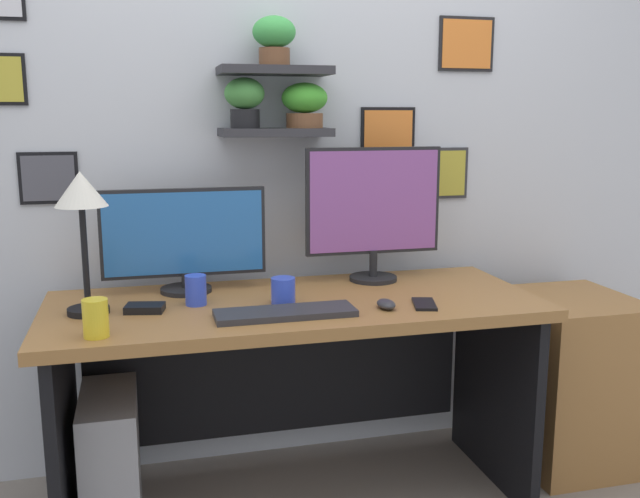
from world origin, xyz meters
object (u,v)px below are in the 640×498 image
Objects in this scene: desk at (292,354)px; keyboard at (285,313)px; monitor_left at (184,238)px; monitor_right at (373,208)px; drawer_cabinet at (569,379)px; water_cup at (96,318)px; pen_cup at (196,290)px; coffee_mug at (283,291)px; desk_lamp at (82,205)px; cell_phone at (424,304)px; computer_tower_left at (111,463)px; computer_mouse at (386,304)px; scissors_tray at (145,308)px.

desk is 0.33m from keyboard.
monitor_right is (0.70, 0.00, 0.08)m from monitor_left.
monitor_left is 0.85× the size of drawer_cabinet.
monitor_right reaches higher than desk.
pen_cup is at bearing 42.17° from water_cup.
monitor_left reaches higher than coffee_mug.
desk_lamp is 1.13m from cell_phone.
monitor_right is 5.75× the size of coffee_mug.
pen_cup is 0.21× the size of computer_tower_left.
water_cup is at bearing -160.44° from coffee_mug.
computer_mouse reaches higher than scissors_tray.
keyboard is 0.33m from pen_cup.
monitor_right is 3.70× the size of cell_phone.
keyboard is at bearing -163.68° from cell_phone.
desk_lamp is (-0.60, 0.18, 0.34)m from keyboard.
computer_tower_left is at bearing 172.34° from scissors_tray.
monitor_right is at bearing 12.46° from computer_tower_left.
pen_cup is (-0.26, 0.20, 0.04)m from keyboard.
keyboard is 0.93× the size of computer_tower_left.
keyboard is at bearing -54.54° from monitor_left.
desk_lamp reaches higher than coffee_mug.
monitor_right is 5.17× the size of pen_cup.
desk is 3.68× the size of desk_lamp.
desk is 0.56m from monitor_left.
monitor_left is 1.11× the size of monitor_right.
coffee_mug reaches higher than scissors_tray.
water_cup reaches higher than drawer_cabinet.
monitor_right is at bearing 77.60° from computer_mouse.
coffee_mug reaches higher than drawer_cabinet.
coffee_mug is at bearing 19.56° from water_cup.
computer_mouse is at bearing -11.18° from computer_tower_left.
computer_tower_left is (-0.30, -0.03, -0.56)m from pen_cup.
drawer_cabinet is at bearing 9.81° from water_cup.
keyboard reaches higher than computer_tower_left.
computer_mouse is 0.64× the size of cell_phone.
keyboard is 0.57m from water_cup.
monitor_right is 1.15× the size of desk_lamp.
computer_mouse is (-0.09, -0.39, -0.26)m from monitor_right.
coffee_mug is 0.13× the size of drawer_cabinet.
computer_mouse is at bearing -18.77° from pen_cup.
computer_tower_left is (-0.63, -0.05, -0.31)m from desk.
cell_phone is at bearing -29.71° from desk.
scissors_tray is 1.09× the size of water_cup.
desk_lamp reaches higher than pen_cup.
desk_lamp is at bearing -178.35° from drawer_cabinet.
monitor_right is 5.75× the size of computer_mouse.
keyboard is (-0.42, -0.39, -0.26)m from monitor_right.
drawer_cabinet is at bearing -11.60° from monitor_right.
pen_cup is 0.18m from scissors_tray.
keyboard is at bearing -107.06° from desk.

